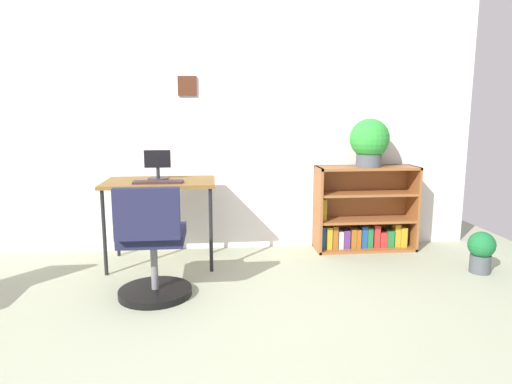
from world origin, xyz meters
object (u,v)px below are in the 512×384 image
at_px(desk, 160,188).
at_px(bookshelf_low, 363,214).
at_px(potted_plant_on_shelf, 369,141).
at_px(office_chair, 153,251).
at_px(keyboard, 158,182).
at_px(monitor, 158,166).
at_px(potted_plant_floor, 481,250).

height_order(desk, bookshelf_low, bookshelf_low).
bearing_deg(potted_plant_on_shelf, office_chair, -152.27).
height_order(keyboard, office_chair, office_chair).
relative_size(monitor, potted_plant_on_shelf, 0.57).
distance_m(desk, monitor, 0.20).
distance_m(keyboard, bookshelf_low, 1.96).
xyz_separation_m(office_chair, potted_plant_on_shelf, (1.87, 0.98, 0.69)).
bearing_deg(desk, office_chair, -88.45).
height_order(keyboard, bookshelf_low, bookshelf_low).
relative_size(keyboard, potted_plant_floor, 1.17).
bearing_deg(desk, monitor, 105.76).
height_order(office_chair, bookshelf_low, office_chair).
bearing_deg(potted_plant_on_shelf, keyboard, -169.62).
xyz_separation_m(keyboard, office_chair, (0.02, -0.64, -0.39)).
xyz_separation_m(monitor, office_chair, (0.04, -0.85, -0.50)).
bearing_deg(bookshelf_low, office_chair, -150.84).
bearing_deg(potted_plant_floor, potted_plant_on_shelf, 135.72).
height_order(desk, potted_plant_floor, desk).
distance_m(monitor, keyboard, 0.24).
relative_size(desk, office_chair, 1.12).
bearing_deg(potted_plant_floor, monitor, 167.64).
xyz_separation_m(monitor, potted_plant_on_shelf, (1.91, 0.13, 0.19)).
height_order(desk, office_chair, office_chair).
bearing_deg(bookshelf_low, monitor, -174.56).
distance_m(potted_plant_on_shelf, potted_plant_floor, 1.32).
relative_size(desk, bookshelf_low, 0.98).
height_order(desk, monitor, monitor).
xyz_separation_m(office_chair, potted_plant_floor, (2.59, 0.28, -0.16)).
xyz_separation_m(monitor, bookshelf_low, (1.90, 0.18, -0.51)).
height_order(office_chair, potted_plant_on_shelf, potted_plant_on_shelf).
bearing_deg(keyboard, potted_plant_on_shelf, 10.38).
relative_size(bookshelf_low, potted_plant_floor, 2.76).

